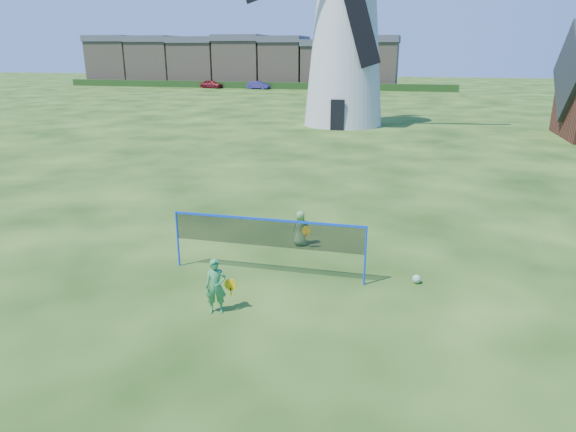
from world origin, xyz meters
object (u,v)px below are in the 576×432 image
(badminton_net, at_px, (267,234))
(car_left, at_px, (211,84))
(play_ball, at_px, (417,279))
(car_right, at_px, (258,85))
(player_boy, at_px, (301,228))
(player_girl, at_px, (216,286))
(windmill, at_px, (345,40))

(badminton_net, bearing_deg, car_left, 113.07)
(play_ball, relative_size, car_right, 0.06)
(player_boy, relative_size, play_ball, 4.88)
(player_girl, bearing_deg, player_boy, 60.89)
(play_ball, distance_m, car_right, 68.77)
(play_ball, distance_m, car_left, 71.81)
(play_ball, bearing_deg, car_right, 110.28)
(windmill, height_order, car_left, windmill)
(badminton_net, bearing_deg, player_girl, -104.15)
(badminton_net, distance_m, car_left, 70.61)
(player_girl, relative_size, play_ball, 5.76)
(windmill, distance_m, badminton_net, 29.21)
(player_boy, xyz_separation_m, play_ball, (3.41, -1.88, -0.43))
(player_boy, bearing_deg, play_ball, 136.17)
(player_girl, relative_size, car_right, 0.36)
(car_left, bearing_deg, player_boy, -144.75)
(badminton_net, xyz_separation_m, player_boy, (0.37, 2.29, -0.60))
(car_right, bearing_deg, play_ball, -151.89)
(play_ball, xyz_separation_m, car_right, (-23.83, 64.51, 0.47))
(badminton_net, height_order, player_boy, badminton_net)
(badminton_net, bearing_deg, player_boy, 80.75)
(car_left, bearing_deg, play_ball, -142.88)
(windmill, height_order, car_right, windmill)
(player_boy, distance_m, car_right, 65.88)
(player_girl, height_order, play_ball, player_girl)
(player_boy, bearing_deg, player_girl, 63.34)
(windmill, height_order, badminton_net, windmill)
(player_girl, xyz_separation_m, car_left, (-27.12, 67.16, -0.01))
(windmill, xyz_separation_m, car_left, (-25.62, 36.30, -5.74))
(player_boy, height_order, play_ball, player_boy)
(windmill, relative_size, player_girl, 15.00)
(windmill, xyz_separation_m, play_ball, (5.83, -28.25, -6.26))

